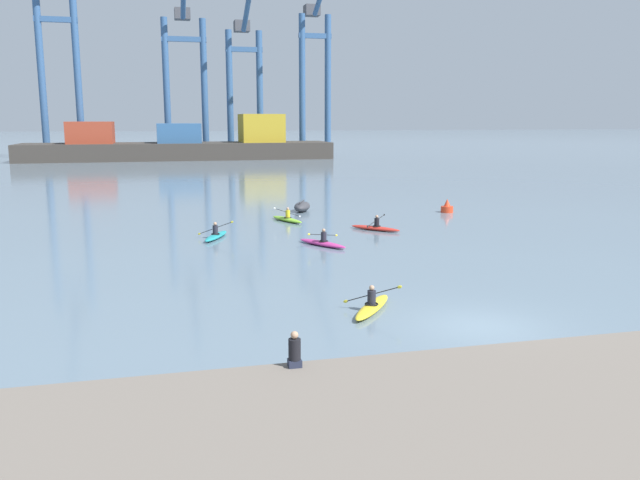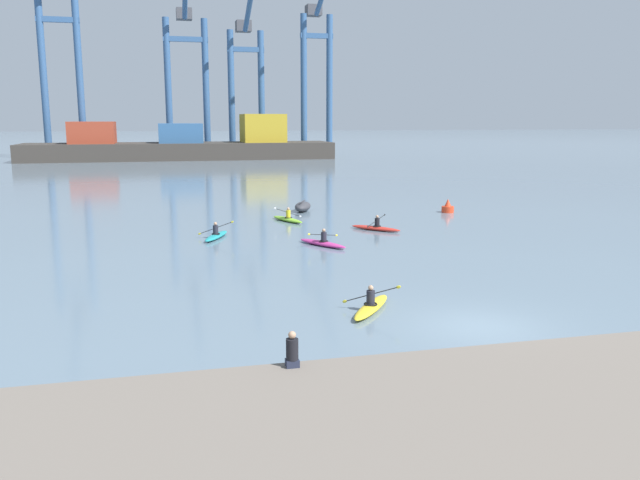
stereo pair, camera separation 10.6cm
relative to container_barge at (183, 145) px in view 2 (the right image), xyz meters
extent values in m
plane|color=slate|center=(5.75, -96.98, -2.41)|extent=(800.00, 800.00, 0.00)
cube|color=#38332D|center=(-0.45, 0.00, -0.99)|extent=(52.00, 11.21, 2.83)
cube|color=#993823|center=(-14.75, 0.00, 2.22)|extent=(7.28, 7.85, 3.59)
cube|color=#2D5684|center=(-0.45, 0.00, 2.06)|extent=(7.28, 7.85, 3.27)
cube|color=#B29323|center=(13.85, 0.00, 2.86)|extent=(7.28, 7.85, 4.87)
cylinder|color=#335684|center=(-22.64, 6.17, 11.31)|extent=(1.20, 1.20, 27.43)
cylinder|color=#335684|center=(-16.84, 6.17, 11.31)|extent=(1.20, 1.20, 27.43)
cube|color=#335684|center=(-19.74, 6.17, 20.91)|extent=(7.00, 0.90, 0.90)
cylinder|color=#335684|center=(-1.99, 8.87, 9.97)|extent=(1.20, 1.20, 24.75)
cylinder|color=#335684|center=(4.81, 8.87, 9.97)|extent=(1.20, 1.20, 24.75)
cube|color=#335684|center=(1.41, 8.87, 18.63)|extent=(8.00, 0.90, 0.90)
cube|color=#47474C|center=(1.41, 11.37, 23.34)|extent=(2.80, 2.80, 2.00)
cylinder|color=#335684|center=(9.48, 9.11, 9.08)|extent=(1.20, 1.20, 22.98)
cylinder|color=#335684|center=(15.12, 9.11, 9.08)|extent=(1.20, 1.20, 22.98)
cube|color=#335684|center=(12.30, 9.11, 17.13)|extent=(6.84, 0.90, 0.90)
cylinder|color=#335684|center=(12.30, 2.30, 24.29)|extent=(0.90, 14.06, 8.22)
cube|color=#47474C|center=(12.30, 11.61, 21.57)|extent=(2.80, 2.80, 2.00)
cylinder|color=#335684|center=(23.03, 7.86, 10.65)|extent=(1.20, 1.20, 26.12)
cylinder|color=#335684|center=(28.04, 7.86, 10.65)|extent=(1.20, 1.20, 26.12)
cube|color=#335684|center=(25.53, 7.86, 19.79)|extent=(6.21, 0.90, 0.90)
cube|color=#47474C|center=(25.53, 10.36, 24.71)|extent=(2.80, 2.80, 2.00)
ellipsoid|color=#38383D|center=(6.01, -68.65, -2.06)|extent=(2.02, 2.82, 0.70)
cube|color=#38383D|center=(6.01, -68.65, -1.68)|extent=(0.81, 1.82, 0.06)
cylinder|color=red|center=(16.19, -71.83, -2.18)|extent=(0.90, 0.90, 0.45)
cone|color=red|center=(16.19, -71.83, -1.68)|extent=(0.50, 0.49, 0.55)
ellipsoid|color=#C13384|center=(4.14, -82.14, -2.28)|extent=(2.25, 3.23, 0.26)
torus|color=black|center=(4.19, -82.22, -2.14)|extent=(0.67, 0.67, 0.05)
cylinder|color=#23232D|center=(4.19, -82.22, -1.90)|extent=(0.30, 0.30, 0.50)
sphere|color=tan|center=(4.19, -82.22, -1.55)|extent=(0.19, 0.19, 0.19)
cylinder|color=black|center=(4.17, -82.18, -1.80)|extent=(1.81, 1.09, 0.35)
ellipsoid|color=yellow|center=(3.27, -82.71, -1.64)|extent=(0.19, 0.13, 0.14)
ellipsoid|color=yellow|center=(5.06, -81.65, -1.95)|extent=(0.19, 0.13, 0.14)
ellipsoid|color=teal|center=(-1.21, -78.47, -2.28)|extent=(1.93, 3.35, 0.26)
torus|color=black|center=(-1.25, -78.57, -2.14)|extent=(0.65, 0.65, 0.05)
cylinder|color=#23232D|center=(-1.25, -78.57, -1.90)|extent=(0.30, 0.30, 0.50)
sphere|color=tan|center=(-1.25, -78.57, -1.55)|extent=(0.19, 0.19, 0.19)
cylinder|color=black|center=(-1.23, -78.52, -1.80)|extent=(1.82, 0.83, 0.77)
ellipsoid|color=yellow|center=(-2.13, -78.12, -2.17)|extent=(0.21, 0.12, 0.17)
ellipsoid|color=yellow|center=(-0.33, -78.92, -1.42)|extent=(0.21, 0.12, 0.17)
ellipsoid|color=yellow|center=(2.88, -94.31, -2.28)|extent=(2.46, 3.12, 0.26)
torus|color=black|center=(2.82, -94.39, -2.14)|extent=(0.68, 0.68, 0.05)
cylinder|color=#23232D|center=(2.82, -94.39, -1.90)|extent=(0.30, 0.30, 0.50)
sphere|color=tan|center=(2.82, -94.39, -1.55)|extent=(0.19, 0.19, 0.19)
cylinder|color=black|center=(2.85, -94.35, -1.80)|extent=(1.63, 1.18, 0.75)
ellipsoid|color=yellow|center=(2.05, -93.78, -2.16)|extent=(0.19, 0.15, 0.17)
ellipsoid|color=yellow|center=(3.66, -94.93, -1.43)|extent=(0.19, 0.15, 0.17)
ellipsoid|color=red|center=(8.53, -78.06, -2.28)|extent=(2.70, 2.94, 0.26)
torus|color=black|center=(8.59, -78.14, -2.14)|extent=(0.69, 0.69, 0.05)
cylinder|color=black|center=(8.59, -78.14, -1.90)|extent=(0.30, 0.30, 0.50)
sphere|color=tan|center=(8.59, -78.14, -1.55)|extent=(0.19, 0.19, 0.19)
cylinder|color=black|center=(8.56, -78.10, -1.80)|extent=(1.56, 1.39, 0.51)
ellipsoid|color=black|center=(7.79, -78.78, -2.03)|extent=(0.18, 0.16, 0.15)
ellipsoid|color=black|center=(9.33, -77.42, -1.56)|extent=(0.18, 0.16, 0.15)
ellipsoid|color=#7ABC2D|center=(3.96, -73.23, -2.28)|extent=(1.82, 3.38, 0.26)
torus|color=black|center=(4.00, -73.32, -2.14)|extent=(0.64, 0.64, 0.05)
cylinder|color=gold|center=(4.00, -73.32, -1.90)|extent=(0.30, 0.30, 0.50)
sphere|color=tan|center=(4.00, -73.32, -1.55)|extent=(0.19, 0.19, 0.19)
cylinder|color=black|center=(3.98, -73.27, -1.80)|extent=(1.86, 0.77, 0.73)
ellipsoid|color=silver|center=(3.06, -73.64, -1.45)|extent=(0.21, 0.11, 0.16)
ellipsoid|color=silver|center=(4.90, -72.91, -2.15)|extent=(0.21, 0.11, 0.16)
cube|color=#23283D|center=(-1.30, -100.84, -1.53)|extent=(0.32, 0.28, 0.18)
cylinder|color=black|center=(-1.30, -100.84, -1.18)|extent=(0.30, 0.30, 0.52)
sphere|color=tan|center=(-1.30, -100.84, -0.82)|extent=(0.19, 0.19, 0.19)
camera|label=1|loc=(-4.33, -115.49, 4.26)|focal=36.58mm
camera|label=2|loc=(-4.22, -115.52, 4.26)|focal=36.58mm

